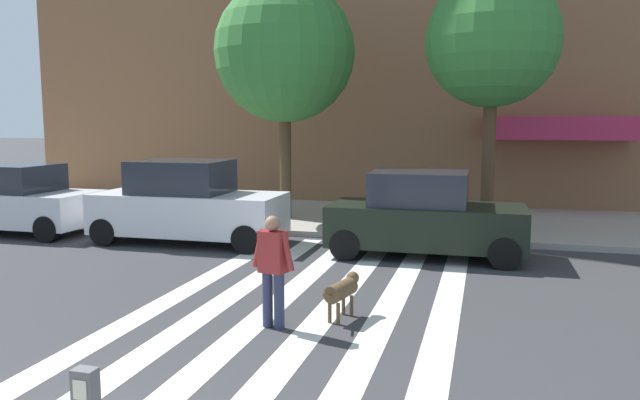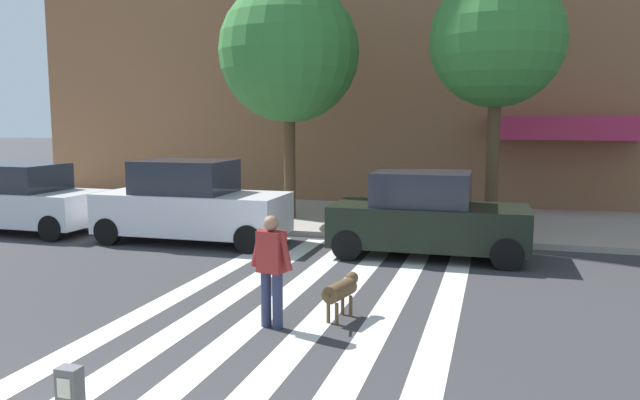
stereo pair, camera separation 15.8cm
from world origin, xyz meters
name	(u,v)px [view 1 (the left image)]	position (x,y,z in m)	size (l,w,h in m)	color
ground_plane	(250,300)	(0.00, 5.59, 0.00)	(160.00, 160.00, 0.00)	#353538
sidewalk_far	(357,218)	(0.00, 14.17, 0.07)	(80.00, 6.00, 0.15)	#A19990
crosswalk_stripes	(304,305)	(0.94, 5.59, 0.00)	(4.95, 10.57, 0.01)	silver
parked_car_near_curb	(16,200)	(-8.32, 9.77, 0.88)	(4.24, 2.06, 1.82)	silver
parked_car_behind_first	(187,204)	(-3.30, 9.77, 0.94)	(4.61, 2.02, 2.02)	silver
parked_car_third_in_line	(424,216)	(2.45, 9.77, 0.88)	(4.24, 1.97, 1.87)	black
street_tree_nearest	(285,53)	(-1.91, 13.17, 4.89)	(3.99, 3.99, 6.75)	#4C3823
street_tree_middle	(492,41)	(3.76, 12.75, 4.96)	(3.40, 3.40, 6.54)	#4C3823
pedestrian_dog_walker	(273,265)	(0.83, 4.41, 0.93)	(0.70, 0.32, 1.64)	#282D4C
dog_on_leash	(343,290)	(1.70, 5.08, 0.44)	(0.42, 1.04, 0.65)	brown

